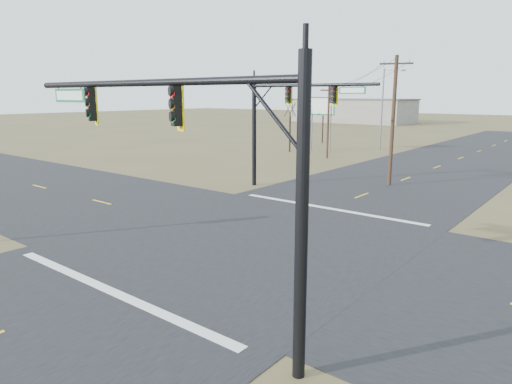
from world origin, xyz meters
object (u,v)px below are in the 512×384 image
Objects in this scene: utility_pole_near at (393,119)px; mast_arm_far at (286,110)px; utility_pole_far at (328,120)px; highway_sign at (321,113)px; bare_tree_a at (290,108)px; streetlight_c at (384,105)px; bare_tree_b at (323,108)px; mast_arm_near at (189,139)px.

mast_arm_far is at bearing -129.66° from utility_pole_near.
highway_sign is at bearing 127.36° from utility_pole_far.
utility_pole_far is 6.74m from bare_tree_a.
streetlight_c is 11.44m from bare_tree_a.
bare_tree_a is (-17.62, 12.50, 0.30)m from utility_pole_near.
streetlight_c reaches higher than bare_tree_a.
bare_tree_b is at bearing 141.56° from streetlight_c.
highway_sign is at bearing 122.10° from mast_arm_far.
utility_pole_far is at bearing 117.65° from mast_arm_far.
utility_pole_near is 1.47× the size of highway_sign.
utility_pole_near is 31.23m from bare_tree_b.
bare_tree_a is (-12.43, 18.77, -0.43)m from mast_arm_far.
mast_arm_near is 38.00m from utility_pole_far.
bare_tree_a is (-6.31, 2.08, 1.13)m from utility_pole_far.
utility_pole_far is at bearing 138.56° from mast_arm_near.
bare_tree_b is at bearing 129.59° from utility_pole_near.
utility_pole_far is at bearing -119.73° from streetlight_c.
utility_pole_far reaches higher than highway_sign.
utility_pole_near is at bearing 57.87° from mast_arm_far.
utility_pole_near is at bearing -35.36° from bare_tree_a.
utility_pole_far is 1.20× the size of highway_sign.
mast_arm_near is 42.74m from bare_tree_a.
highway_sign is (-9.89, 21.63, -1.12)m from mast_arm_far.
streetlight_c reaches higher than utility_pole_near.
utility_pole_far is (-6.11, 16.68, -1.56)m from mast_arm_far.
bare_tree_a is at bearing -135.31° from highway_sign.
bare_tree_b is at bearing 115.24° from highway_sign.
utility_pole_near is at bearing -50.41° from bare_tree_b.
bare_tree_a is (-8.07, -8.11, -0.26)m from streetlight_c.
bare_tree_a is at bearing 144.64° from utility_pole_near.
bare_tree_a reaches higher than highway_sign.
mast_arm_near reaches higher than highway_sign.
streetlight_c is at bearing 131.50° from mast_arm_near.
utility_pole_near is at bearing -49.30° from highway_sign.
mast_arm_near reaches higher than bare_tree_b.
mast_arm_near is 1.78× the size of bare_tree_b.
streetlight_c reaches higher than mast_arm_far.
mast_arm_near reaches higher than bare_tree_a.
highway_sign is 1.04× the size of bare_tree_b.
utility_pole_near reaches higher than utility_pole_far.
utility_pole_near is 0.97× the size of streetlight_c.
mast_arm_far is at bearing -56.49° from bare_tree_a.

